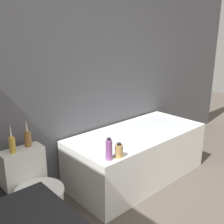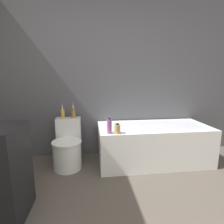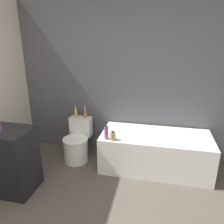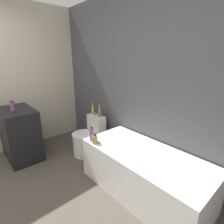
{
  "view_description": "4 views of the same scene",
  "coord_description": "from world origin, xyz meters",
  "px_view_note": "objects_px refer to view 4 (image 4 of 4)",
  "views": [
    {
      "loc": [
        -1.33,
        -0.01,
        1.63
      ],
      "look_at": [
        0.23,
        1.71,
        0.94
      ],
      "focal_mm": 42.0,
      "sensor_mm": 36.0,
      "label": 1
    },
    {
      "loc": [
        -0.17,
        -0.58,
        1.26
      ],
      "look_at": [
        0.1,
        1.61,
        0.83
      ],
      "focal_mm": 28.0,
      "sensor_mm": 36.0,
      "label": 2
    },
    {
      "loc": [
        0.75,
        -1.21,
        1.96
      ],
      "look_at": [
        0.1,
        1.75,
        0.92
      ],
      "focal_mm": 35.0,
      "sensor_mm": 36.0,
      "label": 3
    },
    {
      "loc": [
        1.9,
        0.3,
        1.69
      ],
      "look_at": [
        0.3,
        1.73,
        1.0
      ],
      "focal_mm": 28.0,
      "sensor_mm": 36.0,
      "label": 4
    }
  ],
  "objects_px": {
    "shampoo_bottle_short": "(95,139)",
    "bathtub": "(143,172)",
    "soap_bottle_glass": "(12,106)",
    "vase_gold": "(93,110)",
    "shampoo_bottle_tall": "(92,134)",
    "vase_silver": "(100,112)",
    "toilet": "(87,139)"
  },
  "relations": [
    {
      "from": "bathtub",
      "to": "toilet",
      "type": "height_order",
      "value": "toilet"
    },
    {
      "from": "vase_silver",
      "to": "toilet",
      "type": "bearing_deg",
      "value": -108.29
    },
    {
      "from": "vase_gold",
      "to": "shampoo_bottle_tall",
      "type": "height_order",
      "value": "vase_gold"
    },
    {
      "from": "vase_gold",
      "to": "vase_silver",
      "type": "relative_size",
      "value": 1.03
    },
    {
      "from": "soap_bottle_glass",
      "to": "vase_gold",
      "type": "bearing_deg",
      "value": 65.0
    },
    {
      "from": "toilet",
      "to": "vase_gold",
      "type": "height_order",
      "value": "vase_gold"
    },
    {
      "from": "soap_bottle_glass",
      "to": "vase_silver",
      "type": "height_order",
      "value": "soap_bottle_glass"
    },
    {
      "from": "soap_bottle_glass",
      "to": "vase_silver",
      "type": "distance_m",
      "value": 1.4
    },
    {
      "from": "soap_bottle_glass",
      "to": "shampoo_bottle_tall",
      "type": "distance_m",
      "value": 1.4
    },
    {
      "from": "vase_gold",
      "to": "soap_bottle_glass",
      "type": "bearing_deg",
      "value": -115.0
    },
    {
      "from": "vase_gold",
      "to": "shampoo_bottle_short",
      "type": "bearing_deg",
      "value": -34.26
    },
    {
      "from": "vase_silver",
      "to": "shampoo_bottle_short",
      "type": "height_order",
      "value": "vase_silver"
    },
    {
      "from": "bathtub",
      "to": "shampoo_bottle_tall",
      "type": "xyz_separation_m",
      "value": [
        -0.7,
        -0.29,
        0.37
      ]
    },
    {
      "from": "soap_bottle_glass",
      "to": "shampoo_bottle_short",
      "type": "distance_m",
      "value": 1.48
    },
    {
      "from": "shampoo_bottle_tall",
      "to": "soap_bottle_glass",
      "type": "bearing_deg",
      "value": -150.49
    },
    {
      "from": "shampoo_bottle_short",
      "to": "shampoo_bottle_tall",
      "type": "bearing_deg",
      "value": 167.35
    },
    {
      "from": "bathtub",
      "to": "toilet",
      "type": "bearing_deg",
      "value": -179.9
    },
    {
      "from": "shampoo_bottle_tall",
      "to": "shampoo_bottle_short",
      "type": "distance_m",
      "value": 0.11
    },
    {
      "from": "soap_bottle_glass",
      "to": "vase_gold",
      "type": "relative_size",
      "value": 0.63
    },
    {
      "from": "vase_gold",
      "to": "toilet",
      "type": "bearing_deg",
      "value": -68.71
    },
    {
      "from": "bathtub",
      "to": "vase_gold",
      "type": "relative_size",
      "value": 6.55
    },
    {
      "from": "soap_bottle_glass",
      "to": "vase_gold",
      "type": "xyz_separation_m",
      "value": [
        0.54,
        1.16,
        -0.18
      ]
    },
    {
      "from": "soap_bottle_glass",
      "to": "shampoo_bottle_tall",
      "type": "xyz_separation_m",
      "value": [
        1.19,
        0.67,
        -0.28
      ]
    },
    {
      "from": "vase_silver",
      "to": "shampoo_bottle_short",
      "type": "distance_m",
      "value": 0.82
    },
    {
      "from": "vase_gold",
      "to": "vase_silver",
      "type": "bearing_deg",
      "value": 12.92
    },
    {
      "from": "bathtub",
      "to": "shampoo_bottle_tall",
      "type": "distance_m",
      "value": 0.85
    },
    {
      "from": "bathtub",
      "to": "shampoo_bottle_short",
      "type": "xyz_separation_m",
      "value": [
        -0.6,
        -0.32,
        0.34
      ]
    },
    {
      "from": "soap_bottle_glass",
      "to": "shampoo_bottle_short",
      "type": "xyz_separation_m",
      "value": [
        1.29,
        0.65,
        -0.31
      ]
    },
    {
      "from": "shampoo_bottle_short",
      "to": "bathtub",
      "type": "bearing_deg",
      "value": 27.78
    },
    {
      "from": "soap_bottle_glass",
      "to": "vase_gold",
      "type": "height_order",
      "value": "soap_bottle_glass"
    },
    {
      "from": "vase_gold",
      "to": "shampoo_bottle_short",
      "type": "xyz_separation_m",
      "value": [
        0.75,
        -0.51,
        -0.13
      ]
    },
    {
      "from": "vase_gold",
      "to": "shampoo_bottle_tall",
      "type": "relative_size",
      "value": 1.22
    }
  ]
}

